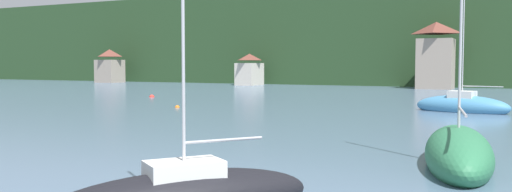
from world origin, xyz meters
The scene contains 8 objects.
wooded_hillside centered at (-7.33, 147.95, 7.40)m, with size 352.00×69.46×35.27m.
shore_building_west centered at (-63.61, 102.65, 3.28)m, with size 4.68×4.51×6.76m.
shore_building_westcentral centered at (-31.80, 103.08, 2.72)m, with size 3.51×5.41×5.60m.
shore_building_central centered at (0.00, 103.09, 4.91)m, with size 5.38×5.42×10.13m.
sailboat_far_0 centered at (7.56, 62.64, 0.47)m, with size 7.61×3.96×10.84m.
sailboat_mid_5 centered at (9.65, 38.65, 0.46)m, with size 3.57×8.54×11.49m.
mooring_buoy_near centered at (-14.92, 56.22, 0.00)m, with size 0.40×0.40×0.40m, color orange.
mooring_buoy_far centered at (-25.82, 66.95, 0.00)m, with size 0.59×0.59×0.59m, color red.
Camera 1 is at (11.63, 17.89, 3.76)m, focal length 37.58 mm.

